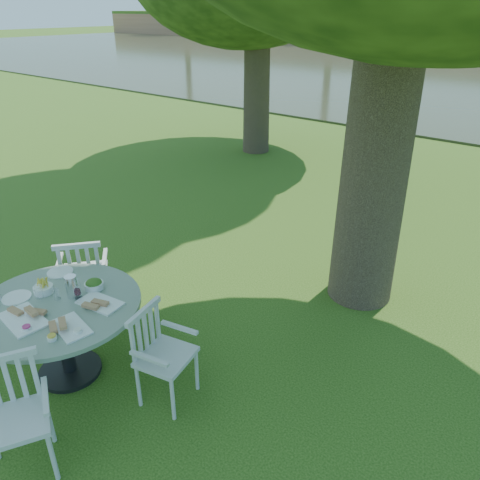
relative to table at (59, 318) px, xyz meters
name	(u,v)px	position (x,y,z in m)	size (l,w,h in m)	color
ground	(229,316)	(0.58, 1.58, -0.61)	(140.00, 140.00, 0.00)	#21430E
table	(59,318)	(0.00, 0.00, 0.00)	(1.42, 1.42, 0.75)	black
chair_ne	(157,348)	(0.85, 0.34, -0.11)	(0.49, 0.51, 0.85)	silver
chair_nw	(83,272)	(-0.64, 0.66, -0.07)	(0.63, 0.63, 0.92)	silver
chair_se	(12,407)	(0.56, -0.73, -0.09)	(0.59, 0.60, 0.90)	silver
tableware	(61,298)	(-0.01, 0.05, 0.18)	(1.15, 0.89, 0.21)	white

